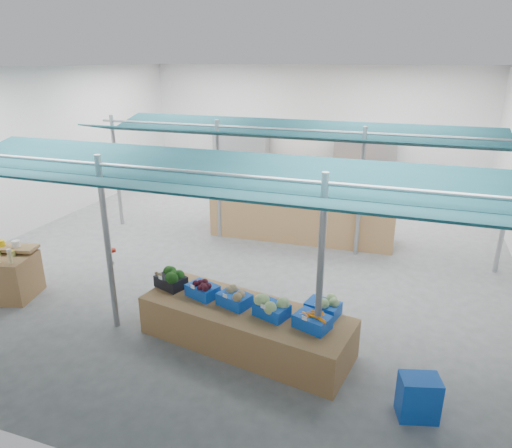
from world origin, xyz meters
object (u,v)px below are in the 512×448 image
(fruit_counter, at_px, (301,219))
(vendor_left, at_px, (270,188))
(crate_stack, at_px, (418,397))
(vendor_right, at_px, (333,194))
(veg_counter, at_px, (245,326))

(fruit_counter, bearing_deg, vendor_left, 135.00)
(crate_stack, bearing_deg, vendor_right, 108.96)
(vendor_left, bearing_deg, crate_stack, 118.86)
(veg_counter, relative_size, vendor_left, 1.85)
(fruit_counter, xyz_separation_m, vendor_right, (0.60, 1.10, 0.43))
(veg_counter, relative_size, fruit_counter, 0.74)
(crate_stack, xyz_separation_m, vendor_right, (-2.33, 6.78, 0.62))
(veg_counter, height_order, fruit_counter, fruit_counter)
(veg_counter, distance_m, fruit_counter, 4.92)
(veg_counter, bearing_deg, fruit_counter, 103.18)
(vendor_left, xyz_separation_m, vendor_right, (1.80, 0.00, 0.00))
(vendor_left, bearing_deg, veg_counter, 101.36)
(crate_stack, height_order, vendor_left, vendor_left)
(vendor_right, bearing_deg, fruit_counter, 58.90)
(fruit_counter, bearing_deg, crate_stack, -65.20)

